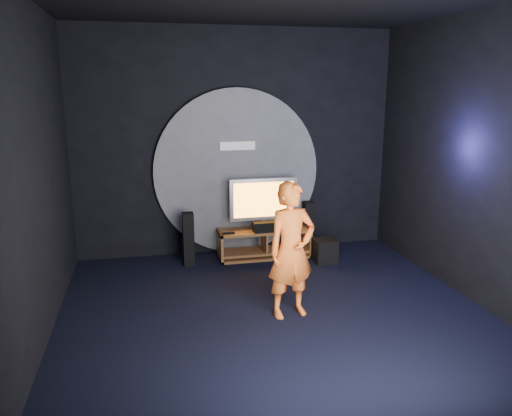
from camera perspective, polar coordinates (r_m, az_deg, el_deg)
The scene contains 14 objects.
floor at distance 5.98m, azimuth 2.31°, elevation -12.19°, with size 5.00×5.00×0.00m, color black.
back_wall at distance 7.87m, azimuth -2.28°, elevation 7.42°, with size 5.00×0.04×3.50m, color black.
front_wall at distance 3.16m, azimuth 14.37°, elevation -2.56°, with size 5.00×0.04×3.50m, color black.
left_wall at distance 5.37m, azimuth -24.25°, elevation 3.28°, with size 0.04×5.00×3.50m, color black.
right_wall at distance 6.55m, azimuth 24.20°, elevation 4.96°, with size 0.04×5.00×3.50m, color black.
wall_disc_panel at distance 7.87m, azimuth -2.18°, elevation 4.13°, with size 2.60×0.11×2.60m.
media_console at distance 7.83m, azimuth 1.00°, elevation -4.25°, with size 1.43×0.45×0.45m.
tv at distance 7.71m, azimuth 0.85°, elevation 0.78°, with size 1.06×0.22×0.79m.
center_speaker at distance 7.62m, azimuth 1.17°, elevation -2.17°, with size 0.40×0.15×0.15m, color black.
remote at distance 7.53m, azimuth -3.13°, elevation -2.89°, with size 0.18×0.05×0.02m, color black.
tower_speaker_left at distance 7.49m, azimuth -7.72°, elevation -3.55°, with size 0.16×0.18×0.81m, color black.
tower_speaker_right at distance 8.16m, azimuth 5.97°, elevation -2.06°, with size 0.16×0.18×0.81m, color black.
subwoofer at distance 7.69m, azimuth 7.88°, elevation -4.86°, with size 0.32×0.32×0.36m, color black.
player at distance 5.72m, azimuth 4.06°, elevation -4.84°, with size 0.58×0.38×1.59m, color orange.
Camera 1 is at (-1.40, -5.19, 2.61)m, focal length 35.00 mm.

